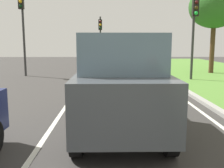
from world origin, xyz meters
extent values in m
plane|color=#383533|center=(0.00, 14.00, 0.00)|extent=(60.00, 60.00, 0.00)
cube|color=silver|center=(-0.70, 14.00, 0.00)|extent=(0.12, 32.00, 0.01)
cube|color=silver|center=(3.60, 14.00, 0.00)|extent=(0.12, 32.00, 0.01)
cube|color=#9E9B93|center=(4.10, 14.00, 0.06)|extent=(0.24, 48.00, 0.12)
cube|color=#474C51|center=(1.01, 9.20, 0.93)|extent=(1.90, 4.50, 1.10)
cube|color=slate|center=(1.01, 9.05, 1.88)|extent=(1.70, 2.70, 0.80)
cylinder|color=black|center=(0.14, 10.73, 0.38)|extent=(0.22, 0.76, 0.76)
cylinder|color=black|center=(1.88, 10.73, 0.38)|extent=(0.22, 0.76, 0.76)
cylinder|color=black|center=(0.14, 7.67, 0.38)|extent=(0.22, 0.76, 0.76)
cylinder|color=black|center=(1.88, 7.67, 0.38)|extent=(0.22, 0.76, 0.76)
cylinder|color=#2D2D2D|center=(5.49, 17.69, 2.32)|extent=(0.14, 0.14, 4.63)
cube|color=black|center=(5.49, 17.49, 4.00)|extent=(0.32, 0.24, 0.90)
sphere|color=#3F0F0F|center=(5.49, 17.36, 4.28)|extent=(0.20, 0.20, 0.20)
sphere|color=#382B0C|center=(5.49, 17.36, 4.00)|extent=(0.20, 0.20, 0.20)
sphere|color=green|center=(5.49, 17.36, 3.72)|extent=(0.20, 0.20, 0.20)
cylinder|color=#2D2D2D|center=(-4.66, 19.90, 2.64)|extent=(0.14, 0.14, 5.29)
cube|color=black|center=(-4.66, 19.70, 4.65)|extent=(0.32, 0.24, 0.90)
sphere|color=#F2AD19|center=(-4.66, 19.57, 4.65)|extent=(0.20, 0.20, 0.20)
sphere|color=black|center=(-4.66, 19.57, 4.37)|extent=(0.20, 0.20, 0.20)
cylinder|color=#2D2D2D|center=(0.04, 26.54, 2.22)|extent=(0.14, 0.14, 4.44)
cube|color=black|center=(0.04, 26.34, 3.73)|extent=(0.32, 0.24, 0.90)
sphere|color=#3F0F0F|center=(0.04, 26.21, 4.01)|extent=(0.20, 0.20, 0.20)
sphere|color=#F2AD19|center=(0.04, 26.21, 3.73)|extent=(0.20, 0.20, 0.20)
sphere|color=black|center=(0.04, 26.21, 3.45)|extent=(0.20, 0.20, 0.20)
cylinder|color=#4C331E|center=(7.95, 21.00, 1.65)|extent=(0.32, 0.32, 3.29)
ellipsoid|color=#2D6023|center=(7.95, 21.00, 4.57)|extent=(3.42, 3.42, 2.91)
camera|label=1|loc=(0.72, 3.06, 2.09)|focal=41.44mm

